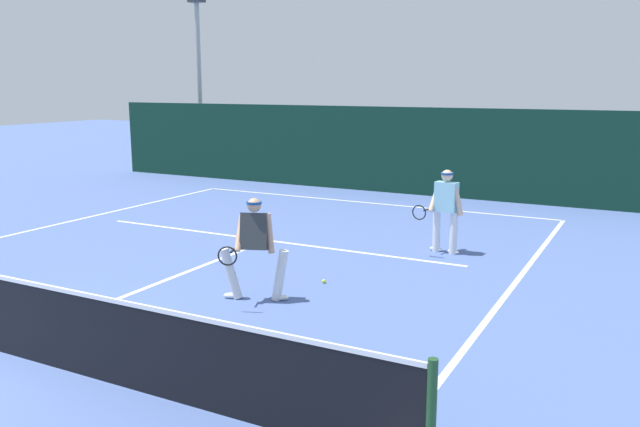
# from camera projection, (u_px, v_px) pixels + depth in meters

# --- Properties ---
(court_line_baseline_far) EXTENTS (10.66, 0.10, 0.01)m
(court_line_baseline_far) POSITION_uv_depth(u_px,v_px,m) (365.00, 202.00, 18.39)
(court_line_baseline_far) COLOR white
(court_line_baseline_far) RESTS_ON ground_plane
(court_line_service) EXTENTS (8.69, 0.10, 0.01)m
(court_line_service) POSITION_uv_depth(u_px,v_px,m) (268.00, 240.00, 13.93)
(court_line_service) COLOR white
(court_line_service) RESTS_ON ground_plane
(court_line_centre) EXTENTS (0.10, 6.40, 0.01)m
(court_line_centre) POSITION_uv_depth(u_px,v_px,m) (162.00, 282.00, 11.02)
(court_line_centre) COLOR white
(court_line_centre) RESTS_ON ground_plane
(player_near) EXTENTS (1.06, 0.97, 1.61)m
(player_near) POSITION_uv_depth(u_px,v_px,m) (254.00, 245.00, 9.95)
(player_near) COLOR silver
(player_near) RESTS_ON ground_plane
(player_far) EXTENTS (0.87, 0.84, 1.66)m
(player_far) POSITION_uv_depth(u_px,v_px,m) (445.00, 207.00, 12.76)
(player_far) COLOR silver
(player_far) RESTS_ON ground_plane
(tennis_ball) EXTENTS (0.07, 0.07, 0.07)m
(tennis_ball) POSITION_uv_depth(u_px,v_px,m) (324.00, 281.00, 10.94)
(tennis_ball) COLOR #D1E033
(tennis_ball) RESTS_ON ground_plane
(back_fence_windscreen) EXTENTS (21.18, 0.12, 2.62)m
(back_fence_windscreen) POSITION_uv_depth(u_px,v_px,m) (392.00, 150.00, 19.86)
(back_fence_windscreen) COLOR #0E2F23
(back_fence_windscreen) RESTS_ON ground_plane
(light_pole) EXTENTS (0.55, 0.44, 6.69)m
(light_pole) POSITION_uv_depth(u_px,v_px,m) (199.00, 61.00, 25.03)
(light_pole) COLOR #9EA39E
(light_pole) RESTS_ON ground_plane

